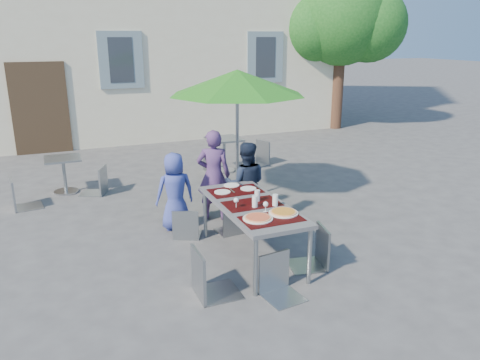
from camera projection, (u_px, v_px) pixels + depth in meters
name	position (u px, v px, depth m)	size (l,w,h in m)	color
ground	(232.00, 272.00, 5.75)	(90.00, 90.00, 0.00)	#414043
tree	(342.00, 19.00, 13.85)	(3.60, 3.00, 4.70)	#492D1F
dining_table	(252.00, 208.00, 5.90)	(0.80, 1.85, 0.76)	#3F3F44
pizza_near_left	(258.00, 218.00, 5.38)	(0.35, 0.35, 0.03)	white
pizza_near_right	(283.00, 212.00, 5.55)	(0.35, 0.35, 0.03)	white
glassware	(260.00, 200.00, 5.80)	(0.54, 0.45, 0.15)	silver
place_settings	(234.00, 188.00, 6.45)	(0.64, 0.45, 0.01)	white
child_0	(175.00, 191.00, 6.89)	(0.57, 0.37, 1.17)	#38449C
child_1	(214.00, 175.00, 7.22)	(0.52, 0.34, 1.43)	#4E3165
child_2	(246.00, 184.00, 7.01)	(0.63, 0.36, 1.29)	#192339
chair_0	(186.00, 206.00, 6.58)	(0.49, 0.50, 0.84)	gray
chair_1	(232.00, 202.00, 6.73)	(0.40, 0.41, 0.84)	gray
chair_2	(259.00, 196.00, 6.82)	(0.52, 0.52, 0.92)	gray
chair_3	(207.00, 245.00, 5.04)	(0.48, 0.47, 1.05)	gray
chair_4	(316.00, 223.00, 5.74)	(0.52, 0.51, 0.98)	gray
chair_5	(279.00, 252.00, 5.09)	(0.45, 0.45, 0.90)	#92999E
patio_umbrella	(237.00, 84.00, 7.66)	(2.30, 2.30, 2.25)	#A9ABB1
cafe_table_0	(64.00, 170.00, 8.54)	(0.62, 0.62, 0.67)	#A9ABB1
bg_chair_l_0	(17.00, 175.00, 7.70)	(0.49, 0.49, 0.99)	gray
bg_chair_r_0	(96.00, 164.00, 8.44)	(0.57, 0.56, 0.96)	#8E9499
cafe_table_1	(224.00, 149.00, 9.87)	(0.68, 0.68, 0.73)	#A9ABB1
bg_chair_l_1	(212.00, 149.00, 9.87)	(0.46, 0.46, 0.86)	gray
bg_chair_r_1	(260.00, 139.00, 10.40)	(0.56, 0.55, 1.00)	gray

